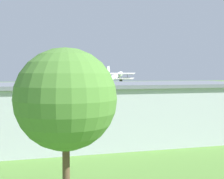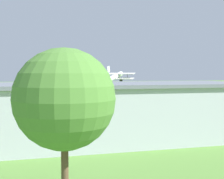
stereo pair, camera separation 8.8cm
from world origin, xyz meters
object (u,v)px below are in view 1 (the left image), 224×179
at_px(tree_near_perimeter_road, 66,99).
at_px(person_beside_truck, 19,116).
at_px(person_crossing_taxiway, 37,117).
at_px(person_watching_takeoff, 77,113).
at_px(person_near_hangar_door, 126,112).
at_px(hangar, 120,111).
at_px(biplane, 115,77).
at_px(truck_box_grey, 181,107).
at_px(person_at_fence_line, 9,115).

bearing_deg(tree_near_perimeter_road, person_beside_truck, -84.02).
height_order(person_crossing_taxiway, tree_near_perimeter_road, tree_near_perimeter_road).
xyz_separation_m(person_watching_takeoff, person_near_hangar_door, (-8.11, 0.97, 0.00)).
height_order(hangar, biplane, biplane).
relative_size(truck_box_grey, person_watching_takeoff, 4.24).
distance_m(hangar, person_near_hangar_door, 17.64).
xyz_separation_m(biplane, person_watching_takeoff, (11.24, 18.19, -5.70)).
distance_m(truck_box_grey, person_beside_truck, 26.31).
relative_size(person_at_fence_line, person_crossing_taxiway, 0.94).
relative_size(biplane, tree_near_perimeter_road, 0.93).
xyz_separation_m(person_at_fence_line, person_watching_takeoff, (-10.59, 0.19, 0.00)).
bearing_deg(hangar, person_watching_takeoff, -81.90).
distance_m(biplane, tree_near_perimeter_road, 56.72).
bearing_deg(biplane, hangar, 76.24).
bearing_deg(person_near_hangar_door, person_at_fence_line, -3.56).
bearing_deg(person_watching_takeoff, tree_near_perimeter_road, 81.46).
height_order(hangar, truck_box_grey, hangar).
bearing_deg(person_watching_takeoff, person_beside_truck, 11.94).
height_order(hangar, person_beside_truck, hangar).
relative_size(person_watching_takeoff, person_beside_truck, 0.99).
relative_size(truck_box_grey, person_at_fence_line, 4.25).
xyz_separation_m(person_at_fence_line, person_near_hangar_door, (-18.70, 1.16, 0.00)).
bearing_deg(biplane, person_near_hangar_door, 80.70).
bearing_deg(tree_near_perimeter_road, person_watching_takeoff, -98.54).
height_order(biplane, person_beside_truck, biplane).
relative_size(hangar, tree_near_perimeter_road, 3.56).
height_order(hangar, tree_near_perimeter_road, tree_near_perimeter_road).
height_order(person_near_hangar_door, tree_near_perimeter_road, tree_near_perimeter_road).
distance_m(person_at_fence_line, person_near_hangar_door, 18.73).
height_order(truck_box_grey, person_beside_truck, truck_box_grey).
bearing_deg(truck_box_grey, hangar, 44.71).
bearing_deg(tree_near_perimeter_road, person_crossing_taxiway, -88.09).
height_order(person_beside_truck, person_crossing_taxiway, person_crossing_taxiway).
distance_m(person_at_fence_line, person_watching_takeoff, 10.59).
height_order(person_at_fence_line, tree_near_perimeter_road, tree_near_perimeter_road).
relative_size(person_watching_takeoff, person_crossing_taxiway, 0.94).
relative_size(truck_box_grey, tree_near_perimeter_road, 0.79).
bearing_deg(truck_box_grey, person_at_fence_line, -6.27).
relative_size(biplane, person_beside_truck, 4.97).
height_order(biplane, person_at_fence_line, biplane).
distance_m(person_beside_truck, tree_near_perimeter_road, 34.72).
distance_m(biplane, person_near_hangar_door, 20.23).
bearing_deg(hangar, person_near_hangar_door, -108.72).
bearing_deg(person_crossing_taxiway, person_at_fence_line, -43.40).
height_order(person_watching_takeoff, person_beside_truck, person_beside_truck).
distance_m(truck_box_grey, person_crossing_taxiway, 23.81).
bearing_deg(person_crossing_taxiway, hangar, 122.99).
bearing_deg(hangar, biplane, -103.76).
bearing_deg(hangar, person_crossing_taxiway, -57.01).
xyz_separation_m(truck_box_grey, person_near_hangar_door, (9.19, -1.90, -0.76)).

